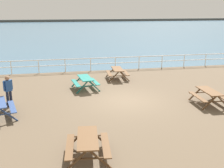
{
  "coord_description": "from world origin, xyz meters",
  "views": [
    {
      "loc": [
        -3.55,
        -13.72,
        5.02
      ],
      "look_at": [
        -0.65,
        0.73,
        0.8
      ],
      "focal_mm": 42.45,
      "sensor_mm": 36.0,
      "label": 1
    }
  ],
  "objects_px": {
    "picnic_table_far_left": "(209,94)",
    "picnic_table_far_right": "(85,80)",
    "picnic_table_near_right": "(88,142)",
    "picnic_table_near_left": "(117,71)",
    "visitor": "(8,89)"
  },
  "relations": [
    {
      "from": "picnic_table_far_right",
      "to": "visitor",
      "type": "bearing_deg",
      "value": 111.41
    },
    {
      "from": "picnic_table_near_left",
      "to": "picnic_table_far_right",
      "type": "relative_size",
      "value": 0.95
    },
    {
      "from": "picnic_table_near_left",
      "to": "picnic_table_near_right",
      "type": "height_order",
      "value": "same"
    },
    {
      "from": "picnic_table_far_left",
      "to": "picnic_table_near_left",
      "type": "bearing_deg",
      "value": 32.81
    },
    {
      "from": "picnic_table_near_right",
      "to": "picnic_table_far_left",
      "type": "distance_m",
      "value": 8.1
    },
    {
      "from": "picnic_table_near_left",
      "to": "visitor",
      "type": "xyz_separation_m",
      "value": [
        -6.84,
        -4.44,
        0.36
      ]
    },
    {
      "from": "picnic_table_far_left",
      "to": "picnic_table_far_right",
      "type": "height_order",
      "value": "same"
    },
    {
      "from": "picnic_table_near_right",
      "to": "picnic_table_far_right",
      "type": "bearing_deg",
      "value": 0.24
    },
    {
      "from": "picnic_table_far_left",
      "to": "picnic_table_far_right",
      "type": "relative_size",
      "value": 0.94
    },
    {
      "from": "picnic_table_far_right",
      "to": "visitor",
      "type": "height_order",
      "value": "visitor"
    },
    {
      "from": "picnic_table_near_right",
      "to": "picnic_table_far_right",
      "type": "distance_m",
      "value": 8.21
    },
    {
      "from": "picnic_table_near_right",
      "to": "picnic_table_far_left",
      "type": "height_order",
      "value": "same"
    },
    {
      "from": "picnic_table_near_left",
      "to": "picnic_table_far_left",
      "type": "height_order",
      "value": "same"
    },
    {
      "from": "picnic_table_far_left",
      "to": "visitor",
      "type": "bearing_deg",
      "value": 82.61
    },
    {
      "from": "picnic_table_near_left",
      "to": "visitor",
      "type": "height_order",
      "value": "visitor"
    }
  ]
}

